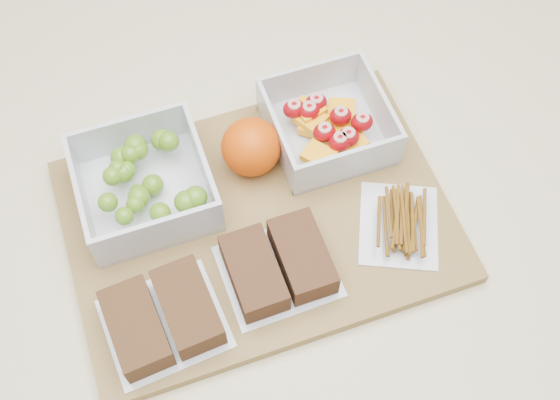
{
  "coord_description": "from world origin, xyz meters",
  "views": [
    {
      "loc": [
        -0.12,
        -0.38,
        1.61
      ],
      "look_at": [
        0.01,
        -0.02,
        0.93
      ],
      "focal_mm": 45.0,
      "sensor_mm": 36.0,
      "label": 1
    }
  ],
  "objects_px": {
    "cutting_board": "(258,221)",
    "grape_container": "(145,182)",
    "sandwich_bag_left": "(162,318)",
    "orange": "(251,147)",
    "fruit_container": "(328,125)",
    "pretzel_bag": "(400,221)",
    "sandwich_bag_center": "(278,265)"
  },
  "relations": [
    {
      "from": "grape_container",
      "to": "sandwich_bag_center",
      "type": "relative_size",
      "value": 1.18
    },
    {
      "from": "cutting_board",
      "to": "sandwich_bag_center",
      "type": "xyz_separation_m",
      "value": [
        -0.0,
        -0.07,
        0.03
      ]
    },
    {
      "from": "grape_container",
      "to": "sandwich_bag_left",
      "type": "relative_size",
      "value": 1.12
    },
    {
      "from": "cutting_board",
      "to": "grape_container",
      "type": "xyz_separation_m",
      "value": [
        -0.11,
        0.07,
        0.03
      ]
    },
    {
      "from": "cutting_board",
      "to": "pretzel_bag",
      "type": "relative_size",
      "value": 3.23
    },
    {
      "from": "sandwich_bag_center",
      "to": "pretzel_bag",
      "type": "height_order",
      "value": "sandwich_bag_center"
    },
    {
      "from": "fruit_container",
      "to": "sandwich_bag_center",
      "type": "relative_size",
      "value": 1.11
    },
    {
      "from": "fruit_container",
      "to": "orange",
      "type": "bearing_deg",
      "value": -175.56
    },
    {
      "from": "sandwich_bag_left",
      "to": "sandwich_bag_center",
      "type": "height_order",
      "value": "same"
    },
    {
      "from": "sandwich_bag_left",
      "to": "cutting_board",
      "type": "bearing_deg",
      "value": 33.6
    },
    {
      "from": "fruit_container",
      "to": "sandwich_bag_left",
      "type": "xyz_separation_m",
      "value": [
        -0.24,
        -0.16,
        -0.0
      ]
    },
    {
      "from": "sandwich_bag_center",
      "to": "pretzel_bag",
      "type": "bearing_deg",
      "value": 3.34
    },
    {
      "from": "orange",
      "to": "sandwich_bag_center",
      "type": "relative_size",
      "value": 0.57
    },
    {
      "from": "grape_container",
      "to": "orange",
      "type": "height_order",
      "value": "orange"
    },
    {
      "from": "fruit_container",
      "to": "orange",
      "type": "distance_m",
      "value": 0.1
    },
    {
      "from": "sandwich_bag_left",
      "to": "sandwich_bag_center",
      "type": "distance_m",
      "value": 0.13
    },
    {
      "from": "sandwich_bag_left",
      "to": "pretzel_bag",
      "type": "xyz_separation_m",
      "value": [
        0.27,
        0.02,
        -0.01
      ]
    },
    {
      "from": "grape_container",
      "to": "orange",
      "type": "relative_size",
      "value": 2.09
    },
    {
      "from": "cutting_board",
      "to": "sandwich_bag_center",
      "type": "distance_m",
      "value": 0.07
    },
    {
      "from": "grape_container",
      "to": "fruit_container",
      "type": "height_order",
      "value": "grape_container"
    },
    {
      "from": "cutting_board",
      "to": "pretzel_bag",
      "type": "bearing_deg",
      "value": -23.3
    },
    {
      "from": "cutting_board",
      "to": "orange",
      "type": "bearing_deg",
      "value": 77.12
    },
    {
      "from": "fruit_container",
      "to": "pretzel_bag",
      "type": "xyz_separation_m",
      "value": [
        0.03,
        -0.14,
        -0.01
      ]
    },
    {
      "from": "pretzel_bag",
      "to": "cutting_board",
      "type": "bearing_deg",
      "value": 156.8
    },
    {
      "from": "orange",
      "to": "sandwich_bag_left",
      "type": "xyz_separation_m",
      "value": [
        -0.15,
        -0.16,
        -0.02
      ]
    },
    {
      "from": "sandwich_bag_center",
      "to": "cutting_board",
      "type": "bearing_deg",
      "value": 89.45
    },
    {
      "from": "cutting_board",
      "to": "fruit_container",
      "type": "relative_size",
      "value": 3.16
    },
    {
      "from": "orange",
      "to": "sandwich_bag_center",
      "type": "height_order",
      "value": "orange"
    },
    {
      "from": "grape_container",
      "to": "orange",
      "type": "xyz_separation_m",
      "value": [
        0.12,
        0.0,
        0.01
      ]
    },
    {
      "from": "cutting_board",
      "to": "grape_container",
      "type": "bearing_deg",
      "value": 146.83
    },
    {
      "from": "cutting_board",
      "to": "fruit_container",
      "type": "distance_m",
      "value": 0.14
    },
    {
      "from": "sandwich_bag_left",
      "to": "grape_container",
      "type": "bearing_deg",
      "value": 81.86
    }
  ]
}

